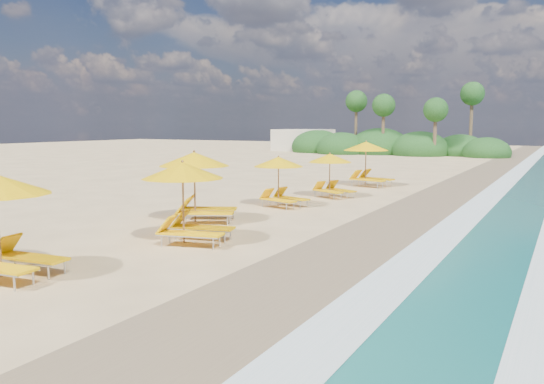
# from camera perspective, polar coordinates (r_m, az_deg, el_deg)

# --- Properties ---
(ground) EXTENTS (160.00, 160.00, 0.00)m
(ground) POSITION_cam_1_polar(r_m,az_deg,el_deg) (18.49, 0.00, -3.69)
(ground) COLOR #DBBA81
(ground) RESTS_ON ground
(wet_sand) EXTENTS (4.00, 160.00, 0.01)m
(wet_sand) POSITION_cam_1_polar(r_m,az_deg,el_deg) (16.95, 11.95, -4.84)
(wet_sand) COLOR #887151
(wet_sand) RESTS_ON ground
(surf_foam) EXTENTS (4.00, 160.00, 0.01)m
(surf_foam) POSITION_cam_1_polar(r_m,az_deg,el_deg) (16.39, 21.04, -5.51)
(surf_foam) COLOR white
(surf_foam) RESTS_ON ground
(station_1) EXTENTS (2.83, 2.67, 2.45)m
(station_1) POSITION_cam_1_polar(r_m,az_deg,el_deg) (13.62, -26.52, -2.54)
(station_1) COLOR olive
(station_1) RESTS_ON ground
(station_2) EXTENTS (3.03, 2.93, 2.45)m
(station_2) POSITION_cam_1_polar(r_m,az_deg,el_deg) (15.97, -8.78, -0.51)
(station_2) COLOR olive
(station_2) RESTS_ON ground
(station_3) EXTENTS (3.41, 3.40, 2.58)m
(station_3) POSITION_cam_1_polar(r_m,az_deg,el_deg) (19.40, -7.62, 1.08)
(station_3) COLOR olive
(station_3) RESTS_ON ground
(station_4) EXTENTS (2.72, 2.63, 2.18)m
(station_4) POSITION_cam_1_polar(r_m,az_deg,el_deg) (22.80, 0.99, 1.48)
(station_4) COLOR olive
(station_4) RESTS_ON ground
(station_5) EXTENTS (2.83, 2.82, 2.14)m
(station_5) POSITION_cam_1_polar(r_m,az_deg,el_deg) (25.95, 6.36, 2.09)
(station_5) COLOR olive
(station_5) RESTS_ON ground
(station_6) EXTENTS (3.17, 3.05, 2.58)m
(station_6) POSITION_cam_1_polar(r_m,az_deg,el_deg) (30.89, 10.21, 3.29)
(station_6) COLOR olive
(station_6) RESTS_ON ground
(treeline) EXTENTS (25.80, 8.80, 9.74)m
(treeline) POSITION_cam_1_polar(r_m,az_deg,el_deg) (64.24, 12.10, 4.82)
(treeline) COLOR #163D14
(treeline) RESTS_ON ground
(beach_building) EXTENTS (7.00, 5.00, 2.80)m
(beach_building) POSITION_cam_1_polar(r_m,az_deg,el_deg) (70.95, 3.31, 5.51)
(beach_building) COLOR beige
(beach_building) RESTS_ON ground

